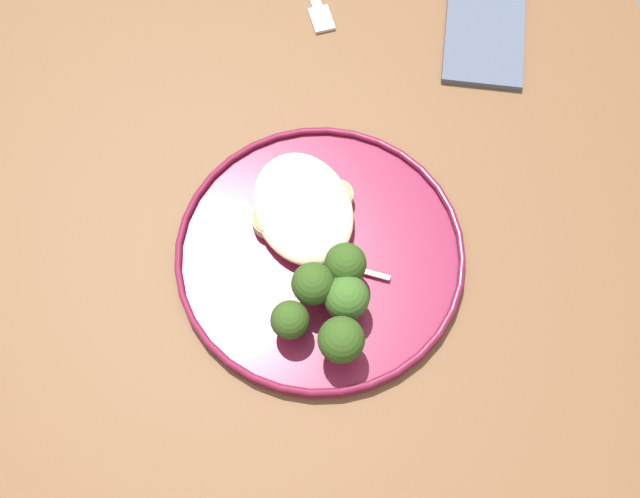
# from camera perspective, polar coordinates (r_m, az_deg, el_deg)

# --- Properties ---
(ground) EXTENTS (6.00, 6.00, 0.00)m
(ground) POSITION_cam_1_polar(r_m,az_deg,el_deg) (1.46, -1.27, -12.93)
(ground) COLOR #665B51
(wooden_dining_table) EXTENTS (1.40, 1.00, 0.74)m
(wooden_dining_table) POSITION_cam_1_polar(r_m,az_deg,el_deg) (0.82, -2.22, -4.57)
(wooden_dining_table) COLOR brown
(wooden_dining_table) RESTS_ON ground
(dinner_plate) EXTENTS (0.29, 0.29, 0.02)m
(dinner_plate) POSITION_cam_1_polar(r_m,az_deg,el_deg) (0.75, 0.00, -0.35)
(dinner_plate) COLOR maroon
(dinner_plate) RESTS_ON wooden_dining_table
(noodle_bed) EXTENTS (0.13, 0.10, 0.03)m
(noodle_bed) POSITION_cam_1_polar(r_m,az_deg,el_deg) (0.75, -1.32, 3.15)
(noodle_bed) COLOR beige
(noodle_bed) RESTS_ON dinner_plate
(seared_scallop_tiny_bay) EXTENTS (0.02, 0.02, 0.01)m
(seared_scallop_tiny_bay) POSITION_cam_1_polar(r_m,az_deg,el_deg) (0.77, -1.63, 4.60)
(seared_scallop_tiny_bay) COLOR #DBB77A
(seared_scallop_tiny_bay) RESTS_ON dinner_plate
(seared_scallop_on_noodles) EXTENTS (0.03, 0.03, 0.02)m
(seared_scallop_on_noodles) POSITION_cam_1_polar(r_m,az_deg,el_deg) (0.75, -3.83, 2.19)
(seared_scallop_on_noodles) COLOR #E5C689
(seared_scallop_on_noodles) RESTS_ON dinner_plate
(seared_scallop_right_edge) EXTENTS (0.03, 0.03, 0.01)m
(seared_scallop_right_edge) POSITION_cam_1_polar(r_m,az_deg,el_deg) (0.76, 1.36, 4.07)
(seared_scallop_right_edge) COLOR #E5C689
(seared_scallop_right_edge) RESTS_ON dinner_plate
(seared_scallop_large_seared) EXTENTS (0.03, 0.03, 0.02)m
(seared_scallop_large_seared) POSITION_cam_1_polar(r_m,az_deg,el_deg) (0.75, -1.32, 3.06)
(seared_scallop_large_seared) COLOR beige
(seared_scallop_large_seared) RESTS_ON dinner_plate
(seared_scallop_front_small) EXTENTS (0.02, 0.02, 0.02)m
(seared_scallop_front_small) POSITION_cam_1_polar(r_m,az_deg,el_deg) (0.74, 0.51, 1.14)
(seared_scallop_front_small) COLOR #DBB77A
(seared_scallop_front_small) RESTS_ON dinner_plate
(seared_scallop_rear_pale) EXTENTS (0.03, 0.03, 0.01)m
(seared_scallop_rear_pale) POSITION_cam_1_polar(r_m,az_deg,el_deg) (0.76, -3.11, 4.09)
(seared_scallop_rear_pale) COLOR beige
(seared_scallop_rear_pale) RESTS_ON dinner_plate
(broccoli_floret_small_sprig) EXTENTS (0.04, 0.04, 0.05)m
(broccoli_floret_small_sprig) POSITION_cam_1_polar(r_m,az_deg,el_deg) (0.70, 2.03, -3.74)
(broccoli_floret_small_sprig) COLOR #89A356
(broccoli_floret_small_sprig) RESTS_ON dinner_plate
(broccoli_floret_tall_stalk) EXTENTS (0.04, 0.04, 0.06)m
(broccoli_floret_tall_stalk) POSITION_cam_1_polar(r_m,az_deg,el_deg) (0.70, 1.95, -1.18)
(broccoli_floret_tall_stalk) COLOR #89A356
(broccoli_floret_tall_stalk) RESTS_ON dinner_plate
(broccoli_floret_left_leaning) EXTENTS (0.04, 0.04, 0.05)m
(broccoli_floret_left_leaning) POSITION_cam_1_polar(r_m,az_deg,el_deg) (0.69, -2.30, -5.47)
(broccoli_floret_left_leaning) COLOR #89A356
(broccoli_floret_left_leaning) RESTS_ON dinner_plate
(broccoli_floret_center_pile) EXTENTS (0.04, 0.04, 0.06)m
(broccoli_floret_center_pile) POSITION_cam_1_polar(r_m,az_deg,el_deg) (0.68, 1.62, -6.97)
(broccoli_floret_center_pile) COLOR #7A994C
(broccoli_floret_center_pile) RESTS_ON dinner_plate
(broccoli_floret_near_rim) EXTENTS (0.04, 0.04, 0.06)m
(broccoli_floret_near_rim) POSITION_cam_1_polar(r_m,az_deg,el_deg) (0.69, -0.53, -2.69)
(broccoli_floret_near_rim) COLOR #89A356
(broccoli_floret_near_rim) RESTS_ON dinner_plate
(onion_sliver_pale_crescent) EXTENTS (0.03, 0.04, 0.00)m
(onion_sliver_pale_crescent) POSITION_cam_1_polar(r_m,az_deg,el_deg) (0.74, 3.47, -1.75)
(onion_sliver_pale_crescent) COLOR silver
(onion_sliver_pale_crescent) RESTS_ON dinner_plate
(onion_sliver_curled_piece) EXTENTS (0.04, 0.04, 0.00)m
(onion_sliver_curled_piece) POSITION_cam_1_polar(r_m,az_deg,el_deg) (0.74, 1.04, 0.10)
(onion_sliver_curled_piece) COLOR silver
(onion_sliver_curled_piece) RESTS_ON dinner_plate
(folded_napkin) EXTENTS (0.17, 0.15, 0.01)m
(folded_napkin) POSITION_cam_1_polar(r_m,az_deg,el_deg) (0.92, 12.43, 15.86)
(folded_napkin) COLOR #4C566B
(folded_napkin) RESTS_ON wooden_dining_table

